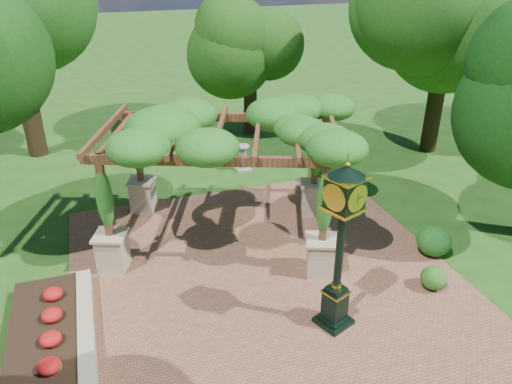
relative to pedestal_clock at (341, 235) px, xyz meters
name	(u,v)px	position (x,y,z in m)	size (l,w,h in m)	color
ground	(289,318)	(-0.92, 0.51, -2.47)	(120.00, 120.00, 0.00)	#1E4714
brick_plaza	(274,293)	(-0.92, 1.51, -2.45)	(10.00, 12.00, 0.04)	brown
border_wall	(87,341)	(-5.52, 1.01, -2.27)	(0.35, 5.00, 0.40)	#C6B793
flower_bed	(43,351)	(-6.42, 1.01, -2.29)	(1.50, 5.00, 0.36)	red
pedestal_clock	(341,235)	(0.00, 0.00, 0.00)	(1.06, 1.06, 4.13)	black
pergola	(219,134)	(-1.49, 4.50, 0.90)	(7.55, 6.10, 4.11)	#BEAD8D
sundial	(243,159)	(0.57, 9.14, -2.02)	(0.59, 0.59, 1.02)	#97968E
shrub_front	(434,278)	(3.03, 0.39, -2.13)	(0.68, 0.68, 0.61)	#285D1A
shrub_mid	(434,241)	(3.99, 1.73, -2.00)	(0.97, 0.97, 0.87)	#1B5A19
shrub_back	(318,173)	(2.89, 7.13, -2.07)	(0.81, 0.81, 0.73)	#2B5A1A
tree_north	(250,40)	(2.20, 13.24, 1.76)	(3.50, 3.50, 6.18)	#332214
tree_east_far	(451,7)	(8.77, 8.65, 3.38)	(5.18, 5.18, 8.50)	#2F2312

